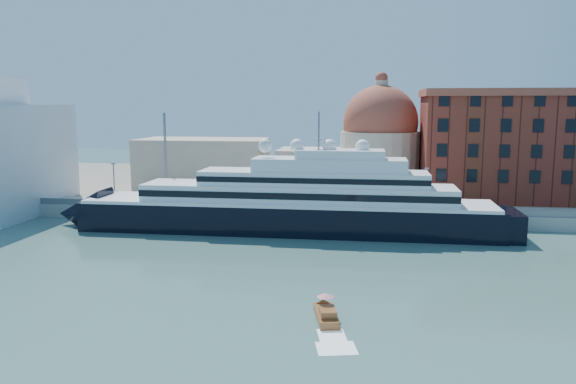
# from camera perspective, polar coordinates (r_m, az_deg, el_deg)

# --- Properties ---
(ground) EXTENTS (400.00, 400.00, 0.00)m
(ground) POSITION_cam_1_polar(r_m,az_deg,el_deg) (78.02, -6.69, -7.56)
(ground) COLOR #355C59
(ground) RESTS_ON ground
(quay) EXTENTS (180.00, 10.00, 2.50)m
(quay) POSITION_cam_1_polar(r_m,az_deg,el_deg) (110.03, -2.16, -2.03)
(quay) COLOR gray
(quay) RESTS_ON ground
(land) EXTENTS (260.00, 72.00, 2.00)m
(land) POSITION_cam_1_polar(r_m,az_deg,el_deg) (150.04, 0.66, 0.79)
(land) COLOR slate
(land) RESTS_ON ground
(quay_fence) EXTENTS (180.00, 0.10, 1.20)m
(quay_fence) POSITION_cam_1_polar(r_m,az_deg,el_deg) (105.34, -2.60, -1.49)
(quay_fence) COLOR slate
(quay_fence) RESTS_ON quay
(superyacht) EXTENTS (81.61, 11.31, 24.39)m
(superyacht) POSITION_cam_1_polar(r_m,az_deg,el_deg) (98.27, -1.45, -1.57)
(superyacht) COLOR black
(superyacht) RESTS_ON ground
(water_taxi) EXTENTS (3.19, 6.25, 2.83)m
(water_taxi) POSITION_cam_1_polar(r_m,az_deg,el_deg) (59.06, 3.92, -12.26)
(water_taxi) COLOR brown
(water_taxi) RESTS_ON ground
(warehouse) EXTENTS (43.00, 19.00, 23.25)m
(warehouse) POSITION_cam_1_polar(r_m,az_deg,el_deg) (128.71, 22.89, 4.49)
(warehouse) COLOR maroon
(warehouse) RESTS_ON land
(church) EXTENTS (66.00, 18.00, 25.50)m
(church) POSITION_cam_1_polar(r_m,az_deg,el_deg) (131.13, 2.45, 3.98)
(church) COLOR beige
(church) RESTS_ON land
(lamp_posts) EXTENTS (120.80, 2.40, 18.00)m
(lamp_posts) POSITION_cam_1_polar(r_m,az_deg,el_deg) (110.07, -8.85, 2.40)
(lamp_posts) COLOR slate
(lamp_posts) RESTS_ON quay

